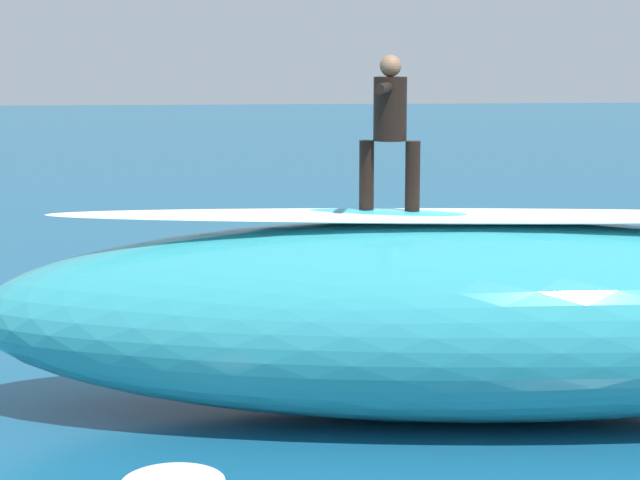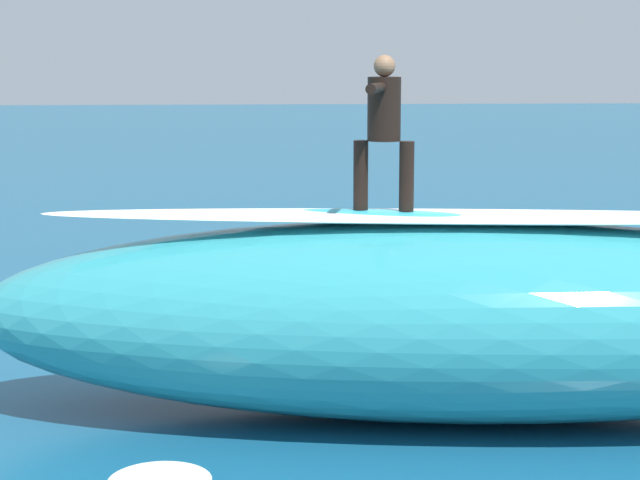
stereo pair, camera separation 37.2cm
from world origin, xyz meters
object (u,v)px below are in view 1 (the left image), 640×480
object	(u,v)px
surfboard_riding	(389,215)
surfboard_paddling	(270,315)
surfer_paddling	(278,302)
surfer_riding	(390,120)

from	to	relation	value
surfboard_riding	surfboard_paddling	distance (m)	4.89
surfer_paddling	surfboard_riding	bearing A→B (deg)	64.46
surfboard_riding	surfboard_paddling	bearing A→B (deg)	-60.79
surfboard_paddling	surfer_riding	bearing A→B (deg)	65.95
surfboard_riding	surfboard_paddling	size ratio (longest dim) A/B	0.80
surfboard_riding	surfer_paddling	bearing A→B (deg)	-62.28
surfboard_riding	surfer_riding	bearing A→B (deg)	-46.54
surfer_riding	surfer_paddling	xyz separation A→B (m)	(0.85, -4.44, -2.74)
surfboard_paddling	surfer_paddling	xyz separation A→B (m)	(-0.10, -0.08, 0.16)
surfboard_paddling	surfboard_riding	bearing A→B (deg)	65.95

